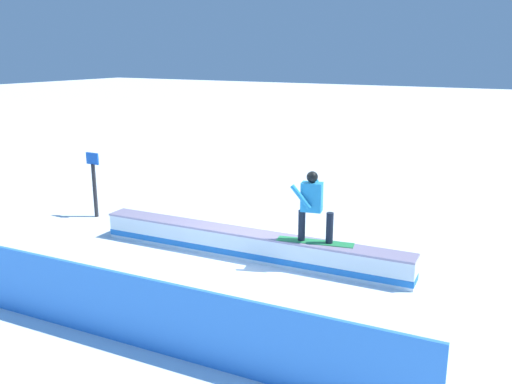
# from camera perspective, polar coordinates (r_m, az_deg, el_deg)

# --- Properties ---
(ground_plane) EXTENTS (120.00, 120.00, 0.00)m
(ground_plane) POSITION_cam_1_polar(r_m,az_deg,el_deg) (11.52, -0.90, -6.88)
(ground_plane) COLOR white
(grind_box) EXTENTS (6.94, 0.95, 0.57)m
(grind_box) POSITION_cam_1_polar(r_m,az_deg,el_deg) (11.43, -0.91, -5.66)
(grind_box) COLOR white
(grind_box) RESTS_ON ground_plane
(snowboarder) EXTENTS (1.54, 0.61, 1.42)m
(snowboarder) POSITION_cam_1_polar(r_m,az_deg,el_deg) (10.55, 5.97, -1.31)
(snowboarder) COLOR #2B934D
(snowboarder) RESTS_ON grind_box
(safety_fence) EXTENTS (9.31, 0.64, 1.12)m
(safety_fence) POSITION_cam_1_polar(r_m,az_deg,el_deg) (8.45, -14.60, -11.51)
(safety_fence) COLOR #3783EB
(safety_fence) RESTS_ON ground_plane
(trail_marker) EXTENTS (0.40, 0.10, 1.70)m
(trail_marker) POSITION_cam_1_polar(r_m,az_deg,el_deg) (14.66, -16.61, 0.95)
(trail_marker) COLOR #262628
(trail_marker) RESTS_ON ground_plane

